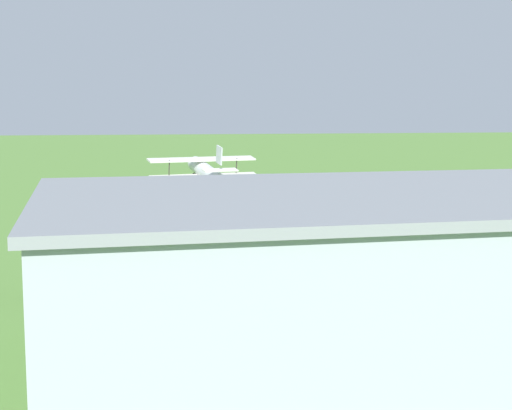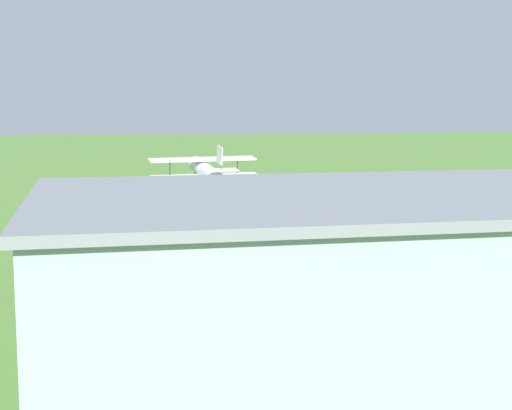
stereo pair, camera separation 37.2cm
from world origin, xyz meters
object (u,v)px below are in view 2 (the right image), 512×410
at_px(person_by_parked_cars, 500,245).
at_px(biplane, 207,172).
at_px(hangar, 430,274).
at_px(car_silver, 70,277).
at_px(person_watching_takeoff, 175,253).
at_px(person_walking_on_apron, 260,255).
at_px(person_near_hangar_door, 351,253).

bearing_deg(person_by_parked_cars, biplane, -30.44).
bearing_deg(hangar, car_silver, -41.52).
bearing_deg(biplane, person_watching_takeoff, 74.56).
height_order(hangar, biplane, biplane).
bearing_deg(hangar, person_watching_takeoff, -64.19).
relative_size(biplane, person_walking_on_apron, 5.21).
height_order(person_near_hangar_door, person_watching_takeoff, person_near_hangar_door).
xyz_separation_m(person_near_hangar_door, person_walking_on_apron, (5.71, -0.62, -0.05)).
distance_m(biplane, person_walking_on_apron, 13.01).
xyz_separation_m(biplane, person_walking_on_apron, (-2.18, 12.13, -4.17)).
relative_size(biplane, car_silver, 2.08).
xyz_separation_m(car_silver, person_watching_takeoff, (-5.97, -5.66, 0.04)).
distance_m(biplane, person_near_hangar_door, 15.55).
height_order(hangar, person_watching_takeoff, hangar).
bearing_deg(person_by_parked_cars, hangar, 57.03).
xyz_separation_m(hangar, person_near_hangar_door, (-1.67, -17.38, -2.55)).
bearing_deg(person_by_parked_cars, person_near_hangar_door, 9.45).
bearing_deg(person_near_hangar_door, biplane, -58.25).
xyz_separation_m(hangar, person_by_parked_cars, (-12.44, -19.17, -2.64)).
height_order(biplane, car_silver, biplane).
bearing_deg(car_silver, person_watching_takeoff, -136.53).
xyz_separation_m(car_silver, person_near_hangar_door, (-16.90, -3.90, 0.06)).
bearing_deg(person_watching_takeoff, hangar, 115.81).
xyz_separation_m(person_near_hangar_door, person_watching_takeoff, (10.93, -1.75, -0.02)).
relative_size(person_watching_takeoff, person_by_parked_cars, 1.08).
distance_m(person_by_parked_cars, person_walking_on_apron, 16.51).
distance_m(person_near_hangar_door, person_by_parked_cars, 10.91).
height_order(hangar, person_near_hangar_door, hangar).
bearing_deg(person_watching_takeoff, person_walking_on_apron, 167.74).
bearing_deg(person_walking_on_apron, car_silver, 22.01).
relative_size(hangar, person_by_parked_cars, 19.78).
xyz_separation_m(hangar, person_watching_takeoff, (9.25, -19.13, -2.57)).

